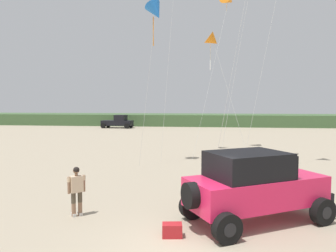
# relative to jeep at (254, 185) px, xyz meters

# --- Properties ---
(ground_plane) EXTENTS (220.00, 220.00, 0.00)m
(ground_plane) POSITION_rel_jeep_xyz_m (-1.97, -2.14, -1.20)
(ground_plane) COLOR tan
(dune_ridge) EXTENTS (90.00, 8.69, 1.86)m
(dune_ridge) POSITION_rel_jeep_xyz_m (1.08, 45.29, -0.27)
(dune_ridge) COLOR #426038
(dune_ridge) RESTS_ON ground_plane
(jeep) EXTENTS (4.98, 4.22, 2.26)m
(jeep) POSITION_rel_jeep_xyz_m (0.00, 0.00, 0.00)
(jeep) COLOR #EA2151
(jeep) RESTS_ON ground_plane
(person_watching) EXTENTS (0.50, 0.47, 1.67)m
(person_watching) POSITION_rel_jeep_xyz_m (-5.82, -0.18, -0.26)
(person_watching) COLOR #8C664C
(person_watching) RESTS_ON ground_plane
(cooler_box) EXTENTS (0.60, 0.43, 0.38)m
(cooler_box) POSITION_rel_jeep_xyz_m (-2.45, -1.48, -1.01)
(cooler_box) COLOR #B21E23
(cooler_box) RESTS_ON ground_plane
(distant_pickup) EXTENTS (4.70, 2.62, 1.98)m
(distant_pickup) POSITION_rel_jeep_xyz_m (-15.24, 37.62, -0.26)
(distant_pickup) COLOR black
(distant_pickup) RESTS_ON ground_plane
(kite_orange_streamer) EXTENTS (1.71, 2.07, 10.02)m
(kite_orange_streamer) POSITION_rel_jeep_xyz_m (-4.74, 9.51, 8.10)
(kite_orange_streamer) COLOR blue
(kite_orange_streamer) RESTS_ON ground_plane
(kite_pink_ribbon) EXTENTS (2.91, 2.79, 8.47)m
(kite_pink_ribbon) POSITION_rel_jeep_xyz_m (-1.28, 11.25, 6.61)
(kite_pink_ribbon) COLOR orange
(kite_pink_ribbon) RESTS_ON ground_plane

